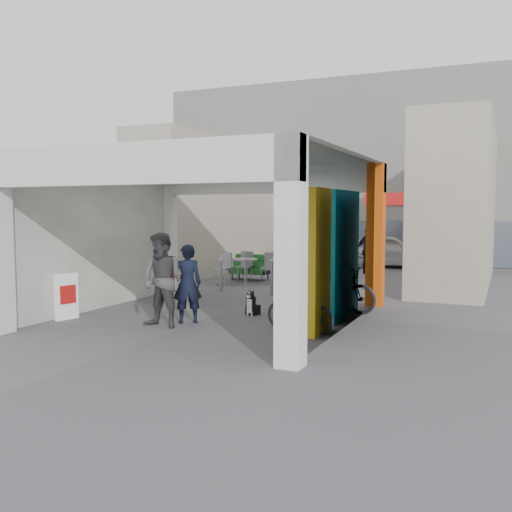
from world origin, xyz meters
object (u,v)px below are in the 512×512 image
at_px(man_crates, 369,250).
at_px(white_van, 388,251).
at_px(cafe_set, 246,273).
at_px(man_elderly, 326,270).
at_px(bicycle_front, 334,289).
at_px(bicycle_rear, 299,310).
at_px(border_collie, 252,305).
at_px(man_back_turned, 162,280).
at_px(man_with_dog, 187,284).
at_px(produce_stand, 250,270).

relative_size(man_crates, white_van, 0.43).
relative_size(cafe_set, man_elderly, 1.05).
relative_size(bicycle_front, bicycle_rear, 1.38).
relative_size(border_collie, bicycle_front, 0.29).
height_order(cafe_set, man_back_turned, man_back_turned).
xyz_separation_m(bicycle_front, white_van, (-0.78, 10.71, 0.16)).
xyz_separation_m(man_crates, bicycle_rear, (0.98, -10.37, -0.43)).
relative_size(man_with_dog, bicycle_rear, 1.13).
bearing_deg(man_elderly, bicycle_front, -88.55).
height_order(produce_stand, border_collie, produce_stand).
bearing_deg(produce_stand, man_elderly, -23.77).
xyz_separation_m(border_collie, bicycle_rear, (1.57, -1.22, 0.21)).
xyz_separation_m(man_elderly, bicycle_rear, (0.68, -4.02, -0.35)).
bearing_deg(cafe_set, border_collie, -63.74).
bearing_deg(man_with_dog, man_elderly, -150.47).
relative_size(border_collie, man_elderly, 0.37).
xyz_separation_m(man_crates, white_van, (0.19, 2.75, -0.19)).
bearing_deg(border_collie, cafe_set, 132.95).
relative_size(produce_stand, man_with_dog, 0.78).
distance_m(man_crates, white_van, 2.77).
height_order(produce_stand, man_elderly, man_elderly).
bearing_deg(man_crates, white_van, -72.55).
height_order(man_crates, white_van, man_crates).
bearing_deg(white_van, man_crates, 163.58).
distance_m(bicycle_front, bicycle_rear, 2.42).
distance_m(cafe_set, bicycle_rear, 7.33).
height_order(man_with_dog, man_elderly, man_with_dog).
bearing_deg(cafe_set, man_with_dog, -76.13).
bearing_deg(man_crates, bicycle_rear, 116.77).
bearing_deg(man_back_turned, produce_stand, 106.12).
xyz_separation_m(produce_stand, white_van, (3.47, 6.06, 0.35)).
bearing_deg(bicycle_rear, man_with_dog, 102.80).
xyz_separation_m(man_with_dog, man_crates, (1.48, 10.48, 0.05)).
xyz_separation_m(cafe_set, bicycle_rear, (4.00, -6.14, 0.09)).
relative_size(bicycle_front, white_van, 0.50).
xyz_separation_m(man_with_dog, white_van, (1.67, 13.23, -0.14)).
height_order(border_collie, white_van, white_van).
bearing_deg(cafe_set, bicycle_front, -43.03).
xyz_separation_m(man_crates, bicycle_front, (0.98, -7.96, -0.34)).
relative_size(man_with_dog, bicycle_front, 0.82).
height_order(cafe_set, white_van, white_van).
bearing_deg(bicycle_front, border_collie, 132.00).
height_order(produce_stand, bicycle_rear, bicycle_rear).
distance_m(cafe_set, bicycle_front, 5.47).
xyz_separation_m(man_elderly, bicycle_front, (0.68, -1.60, -0.25)).
relative_size(cafe_set, bicycle_rear, 1.12).
bearing_deg(bicycle_rear, border_collie, 62.31).
height_order(man_elderly, white_van, man_elderly).
bearing_deg(man_back_turned, cafe_set, 105.54).
bearing_deg(produce_stand, cafe_set, -57.69).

